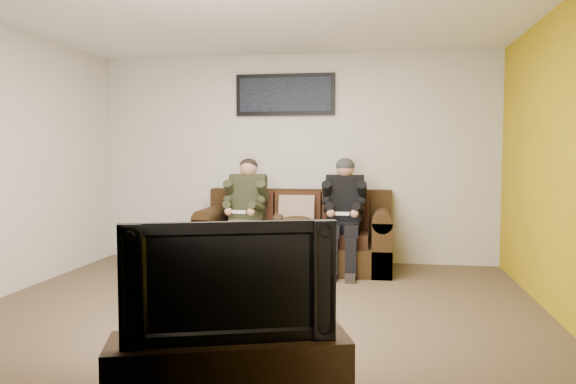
% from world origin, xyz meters
% --- Properties ---
extents(floor, '(5.00, 5.00, 0.00)m').
position_xyz_m(floor, '(0.00, 0.00, 0.00)').
color(floor, brown).
rests_on(floor, ground).
extents(ceiling, '(5.00, 5.00, 0.00)m').
position_xyz_m(ceiling, '(0.00, 0.00, 2.60)').
color(ceiling, silver).
rests_on(ceiling, ground).
extents(wall_back, '(5.00, 0.00, 5.00)m').
position_xyz_m(wall_back, '(0.00, 2.25, 1.30)').
color(wall_back, beige).
rests_on(wall_back, ground).
extents(wall_front, '(5.00, 0.00, 5.00)m').
position_xyz_m(wall_front, '(0.00, -2.25, 1.30)').
color(wall_front, beige).
rests_on(wall_front, ground).
extents(wall_right, '(0.00, 4.50, 4.50)m').
position_xyz_m(wall_right, '(2.50, 0.00, 1.30)').
color(wall_right, beige).
rests_on(wall_right, ground).
extents(accent_wall_right, '(0.00, 4.50, 4.50)m').
position_xyz_m(accent_wall_right, '(2.49, 0.00, 1.30)').
color(accent_wall_right, gold).
rests_on(accent_wall_right, ground).
extents(sofa, '(2.25, 0.97, 0.92)m').
position_xyz_m(sofa, '(0.07, 1.83, 0.35)').
color(sofa, '#2F1F0E').
rests_on(sofa, ground).
extents(throw_pillow, '(0.43, 0.21, 0.43)m').
position_xyz_m(throw_pillow, '(0.07, 1.87, 0.66)').
color(throw_pillow, '#A08269').
rests_on(throw_pillow, sofa).
extents(throw_blanket, '(0.46, 0.23, 0.08)m').
position_xyz_m(throw_blanket, '(-0.62, 2.11, 0.92)').
color(throw_blanket, gray).
rests_on(throw_blanket, sofa).
extents(person_left, '(0.51, 0.87, 1.31)m').
position_xyz_m(person_left, '(-0.51, 1.64, 0.74)').
color(person_left, '#806950').
rests_on(person_left, sofa).
extents(person_right, '(0.51, 0.86, 1.31)m').
position_xyz_m(person_right, '(0.65, 1.64, 0.74)').
color(person_right, black).
rests_on(person_right, sofa).
extents(cat, '(0.66, 0.26, 0.24)m').
position_xyz_m(cat, '(0.08, 1.66, 0.55)').
color(cat, '#48331C').
rests_on(cat, sofa).
extents(framed_poster, '(1.25, 0.05, 0.52)m').
position_xyz_m(framed_poster, '(-0.13, 2.22, 2.10)').
color(framed_poster, black).
rests_on(framed_poster, wall_back).
extents(tv_stand, '(1.33, 0.77, 0.40)m').
position_xyz_m(tv_stand, '(0.26, -1.95, 0.20)').
color(tv_stand, '#322010').
rests_on(tv_stand, ground).
extents(television, '(1.08, 0.47, 0.63)m').
position_xyz_m(television, '(0.26, -1.95, 0.71)').
color(television, black).
rests_on(television, tv_stand).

